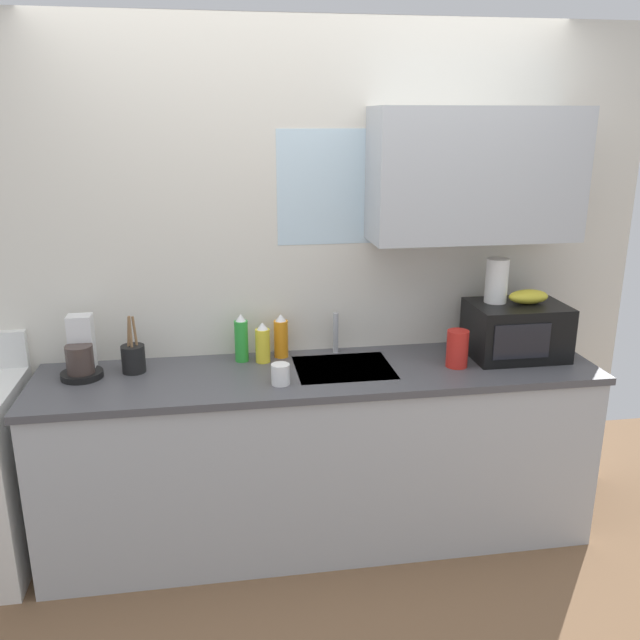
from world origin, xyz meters
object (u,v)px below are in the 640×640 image
at_px(coffee_maker, 81,354).
at_px(dish_soap_bottle_green, 241,339).
at_px(banana_bunch, 528,297).
at_px(dish_soap_bottle_orange, 281,337).
at_px(paper_towel_roll, 497,281).
at_px(mug_white, 281,374).
at_px(microwave, 516,330).
at_px(utensil_crock, 133,358).
at_px(cereal_canister, 457,349).
at_px(dish_soap_bottle_yellow, 263,344).

xyz_separation_m(coffee_maker, dish_soap_bottle_green, (0.74, 0.08, 0.01)).
xyz_separation_m(banana_bunch, dish_soap_bottle_orange, (-1.21, 0.17, -0.20)).
xyz_separation_m(paper_towel_roll, mug_white, (-1.10, -0.24, -0.33)).
bearing_deg(microwave, coffee_maker, 178.36).
relative_size(paper_towel_roll, utensil_crock, 0.78).
bearing_deg(cereal_canister, mug_white, -174.03).
distance_m(dish_soap_bottle_orange, utensil_crock, 0.71).
distance_m(banana_bunch, cereal_canister, 0.46).
distance_m(dish_soap_bottle_yellow, dish_soap_bottle_green, 0.11).
bearing_deg(paper_towel_roll, cereal_canister, -147.99).
relative_size(dish_soap_bottle_orange, dish_soap_bottle_yellow, 1.10).
bearing_deg(dish_soap_bottle_yellow, cereal_canister, -12.91).
distance_m(microwave, utensil_crock, 1.87).
bearing_deg(dish_soap_bottle_orange, dish_soap_bottle_green, -171.62).
xyz_separation_m(paper_towel_roll, utensil_crock, (-1.77, 0.02, -0.31)).
height_order(banana_bunch, coffee_maker, banana_bunch).
height_order(banana_bunch, mug_white, banana_bunch).
bearing_deg(paper_towel_roll, utensil_crock, 179.36).
xyz_separation_m(dish_soap_bottle_yellow, dish_soap_bottle_green, (-0.10, 0.03, 0.02)).
bearing_deg(microwave, cereal_canister, -163.83).
distance_m(banana_bunch, dish_soap_bottle_yellow, 1.33).
relative_size(mug_white, utensil_crock, 0.34).
relative_size(microwave, cereal_canister, 2.56).
bearing_deg(dish_soap_bottle_green, coffee_maker, -173.66).
bearing_deg(dish_soap_bottle_yellow, banana_bunch, -4.82).
relative_size(banana_bunch, mug_white, 2.11).
bearing_deg(utensil_crock, microwave, -2.19).
bearing_deg(paper_towel_roll, banana_bunch, -18.43).
xyz_separation_m(banana_bunch, dish_soap_bottle_green, (-1.41, 0.14, -0.19)).
relative_size(banana_bunch, coffee_maker, 0.71).
bearing_deg(coffee_maker, microwave, -1.64).
xyz_separation_m(microwave, cereal_canister, (-0.34, -0.10, -0.04)).
bearing_deg(dish_soap_bottle_orange, microwave, -8.39).
relative_size(cereal_canister, utensil_crock, 0.64).
xyz_separation_m(dish_soap_bottle_orange, cereal_canister, (0.82, -0.27, -0.01)).
bearing_deg(mug_white, dish_soap_bottle_orange, 83.65).
distance_m(paper_towel_roll, dish_soap_bottle_yellow, 1.19).
height_order(dish_soap_bottle_orange, utensil_crock, utensil_crock).
height_order(dish_soap_bottle_orange, dish_soap_bottle_green, dish_soap_bottle_green).
distance_m(microwave, mug_white, 1.22).
xyz_separation_m(dish_soap_bottle_orange, mug_white, (-0.04, -0.36, -0.06)).
distance_m(banana_bunch, coffee_maker, 2.16).
relative_size(dish_soap_bottle_yellow, cereal_canister, 1.12).
xyz_separation_m(coffee_maker, mug_white, (0.90, -0.25, -0.06)).
bearing_deg(mug_white, microwave, 8.93).
height_order(banana_bunch, dish_soap_bottle_orange, banana_bunch).
xyz_separation_m(dish_soap_bottle_green, utensil_crock, (-0.51, -0.07, -0.04)).
bearing_deg(cereal_canister, microwave, 16.17).
height_order(paper_towel_roll, coffee_maker, paper_towel_roll).
height_order(microwave, mug_white, microwave).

